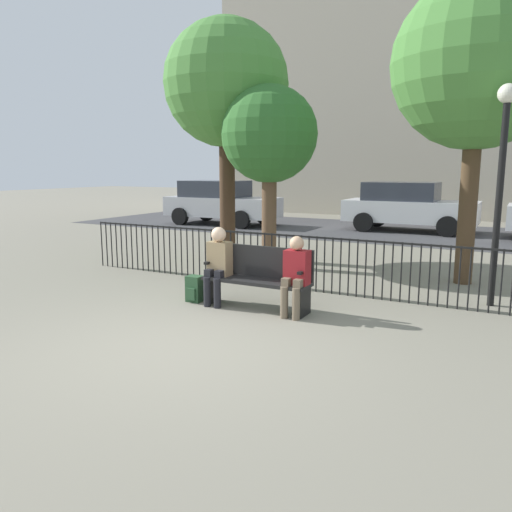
{
  "coord_description": "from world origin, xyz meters",
  "views": [
    {
      "loc": [
        3.4,
        -4.51,
        2.06
      ],
      "look_at": [
        0.0,
        1.81,
        0.8
      ],
      "focal_mm": 35.0,
      "sensor_mm": 36.0,
      "label": 1
    }
  ],
  "objects_px": {
    "lamp_post": "(502,160)",
    "parked_car_2": "(220,202)",
    "parked_car_0": "(407,206)",
    "backpack": "(195,289)",
    "park_bench": "(259,276)",
    "seated_person_1": "(295,272)",
    "tree_0": "(478,64)",
    "tree_1": "(269,136)",
    "tree_2": "(226,85)",
    "seated_person_0": "(218,261)"
  },
  "relations": [
    {
      "from": "tree_2",
      "to": "lamp_post",
      "type": "xyz_separation_m",
      "value": [
        5.71,
        -1.67,
        -1.69
      ]
    },
    {
      "from": "seated_person_0",
      "to": "tree_2",
      "type": "relative_size",
      "value": 0.22
    },
    {
      "from": "tree_1",
      "to": "parked_car_0",
      "type": "distance_m",
      "value": 7.93
    },
    {
      "from": "park_bench",
      "to": "tree_0",
      "type": "xyz_separation_m",
      "value": [
        2.51,
        3.21,
        3.31
      ]
    },
    {
      "from": "lamp_post",
      "to": "parked_car_2",
      "type": "relative_size",
      "value": 0.77
    },
    {
      "from": "tree_0",
      "to": "tree_2",
      "type": "distance_m",
      "value": 5.17
    },
    {
      "from": "backpack",
      "to": "tree_0",
      "type": "distance_m",
      "value": 6.08
    },
    {
      "from": "backpack",
      "to": "parked_car_2",
      "type": "xyz_separation_m",
      "value": [
        -5.5,
        9.47,
        0.64
      ]
    },
    {
      "from": "tree_0",
      "to": "parked_car_2",
      "type": "bearing_deg",
      "value": 146.07
    },
    {
      "from": "parked_car_0",
      "to": "tree_2",
      "type": "bearing_deg",
      "value": -110.56
    },
    {
      "from": "parked_car_2",
      "to": "parked_car_0",
      "type": "bearing_deg",
      "value": 10.47
    },
    {
      "from": "seated_person_0",
      "to": "tree_1",
      "type": "bearing_deg",
      "value": 102.41
    },
    {
      "from": "seated_person_0",
      "to": "backpack",
      "type": "xyz_separation_m",
      "value": [
        -0.42,
        -0.03,
        -0.48
      ]
    },
    {
      "from": "park_bench",
      "to": "backpack",
      "type": "height_order",
      "value": "park_bench"
    },
    {
      "from": "park_bench",
      "to": "lamp_post",
      "type": "xyz_separation_m",
      "value": [
        3.06,
        1.79,
        1.69
      ]
    },
    {
      "from": "tree_0",
      "to": "park_bench",
      "type": "bearing_deg",
      "value": -128.08
    },
    {
      "from": "seated_person_1",
      "to": "backpack",
      "type": "bearing_deg",
      "value": -178.96
    },
    {
      "from": "seated_person_0",
      "to": "tree_0",
      "type": "relative_size",
      "value": 0.23
    },
    {
      "from": "lamp_post",
      "to": "seated_person_0",
      "type": "bearing_deg",
      "value": -152.56
    },
    {
      "from": "seated_person_0",
      "to": "tree_0",
      "type": "height_order",
      "value": "tree_0"
    },
    {
      "from": "tree_1",
      "to": "lamp_post",
      "type": "bearing_deg",
      "value": -14.52
    },
    {
      "from": "seated_person_1",
      "to": "parked_car_2",
      "type": "xyz_separation_m",
      "value": [
        -7.2,
        9.44,
        0.2
      ]
    },
    {
      "from": "seated_person_1",
      "to": "parked_car_0",
      "type": "height_order",
      "value": "parked_car_0"
    },
    {
      "from": "lamp_post",
      "to": "parked_car_0",
      "type": "bearing_deg",
      "value": 109.37
    },
    {
      "from": "seated_person_1",
      "to": "lamp_post",
      "type": "height_order",
      "value": "lamp_post"
    },
    {
      "from": "tree_1",
      "to": "lamp_post",
      "type": "xyz_separation_m",
      "value": [
        4.36,
        -1.13,
        -0.52
      ]
    },
    {
      "from": "backpack",
      "to": "tree_1",
      "type": "distance_m",
      "value": 3.98
    },
    {
      "from": "tree_1",
      "to": "tree_2",
      "type": "height_order",
      "value": "tree_2"
    },
    {
      "from": "seated_person_1",
      "to": "tree_1",
      "type": "xyz_separation_m",
      "value": [
        -1.95,
        3.05,
        2.07
      ]
    },
    {
      "from": "backpack",
      "to": "lamp_post",
      "type": "xyz_separation_m",
      "value": [
        4.11,
        1.95,
        1.98
      ]
    },
    {
      "from": "tree_1",
      "to": "lamp_post",
      "type": "relative_size",
      "value": 1.15
    },
    {
      "from": "tree_2",
      "to": "lamp_post",
      "type": "bearing_deg",
      "value": -16.33
    },
    {
      "from": "park_bench",
      "to": "lamp_post",
      "type": "height_order",
      "value": "lamp_post"
    },
    {
      "from": "tree_0",
      "to": "tree_1",
      "type": "xyz_separation_m",
      "value": [
        -3.81,
        -0.29,
        -1.09
      ]
    },
    {
      "from": "lamp_post",
      "to": "parked_car_2",
      "type": "bearing_deg",
      "value": 141.97
    },
    {
      "from": "tree_2",
      "to": "parked_car_0",
      "type": "bearing_deg",
      "value": 69.44
    },
    {
      "from": "park_bench",
      "to": "tree_2",
      "type": "distance_m",
      "value": 5.52
    },
    {
      "from": "backpack",
      "to": "tree_2",
      "type": "bearing_deg",
      "value": 113.92
    },
    {
      "from": "parked_car_2",
      "to": "tree_1",
      "type": "bearing_deg",
      "value": -50.58
    },
    {
      "from": "tree_0",
      "to": "tree_1",
      "type": "height_order",
      "value": "tree_0"
    },
    {
      "from": "backpack",
      "to": "lamp_post",
      "type": "bearing_deg",
      "value": 25.4
    },
    {
      "from": "park_bench",
      "to": "seated_person_1",
      "type": "xyz_separation_m",
      "value": [
        0.65,
        -0.13,
        0.15
      ]
    },
    {
      "from": "tree_0",
      "to": "lamp_post",
      "type": "distance_m",
      "value": 2.22
    },
    {
      "from": "seated_person_1",
      "to": "tree_0",
      "type": "height_order",
      "value": "tree_0"
    },
    {
      "from": "lamp_post",
      "to": "parked_car_2",
      "type": "height_order",
      "value": "lamp_post"
    },
    {
      "from": "park_bench",
      "to": "parked_car_0",
      "type": "distance_m",
      "value": 10.52
    },
    {
      "from": "backpack",
      "to": "parked_car_0",
      "type": "xyz_separation_m",
      "value": [
        1.04,
        10.67,
        0.64
      ]
    },
    {
      "from": "tree_1",
      "to": "backpack",
      "type": "bearing_deg",
      "value": -85.32
    },
    {
      "from": "seated_person_1",
      "to": "tree_0",
      "type": "distance_m",
      "value": 4.96
    },
    {
      "from": "park_bench",
      "to": "seated_person_0",
      "type": "distance_m",
      "value": 0.67
    }
  ]
}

